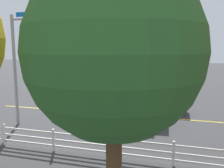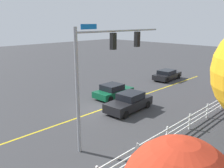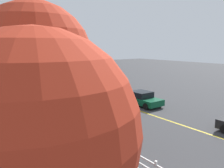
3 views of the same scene
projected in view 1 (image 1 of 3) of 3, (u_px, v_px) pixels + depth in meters
ground_plane at (116, 114)px, 18.76m from camera, size 120.00×120.00×0.00m
lane_center_stripe at (170, 118)px, 17.70m from camera, size 28.00×0.16×0.01m
signal_assembly at (41, 48)px, 15.07m from camera, size 7.24×0.37×7.23m
car_0 at (129, 113)px, 16.58m from camera, size 4.66×2.17×1.53m
car_2 at (157, 103)px, 19.45m from camera, size 4.07×2.04×1.38m
white_rail_fence at (140, 149)px, 11.02m from camera, size 26.10×0.10×1.15m
tree_1 at (114, 52)px, 6.70m from camera, size 4.96×4.96×7.54m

